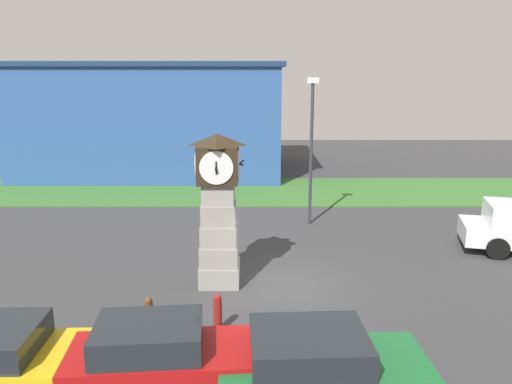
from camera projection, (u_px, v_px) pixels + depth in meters
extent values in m
plane|color=#38383A|center=(280.00, 287.00, 15.64)|extent=(71.59, 71.59, 0.00)
cube|color=gray|center=(220.00, 273.00, 15.87)|extent=(1.25, 1.25, 0.66)
cube|color=gray|center=(220.00, 254.00, 15.72)|extent=(1.18, 1.18, 0.66)
cube|color=gray|center=(219.00, 234.00, 15.57)|extent=(1.11, 1.11, 0.66)
cube|color=gray|center=(219.00, 214.00, 15.41)|extent=(1.04, 1.04, 0.66)
cube|color=gray|center=(219.00, 193.00, 15.26)|extent=(0.97, 0.97, 0.66)
cube|color=#2D2316|center=(218.00, 164.00, 15.06)|extent=(1.21, 1.21, 1.13)
cylinder|color=white|center=(220.00, 161.00, 15.66)|extent=(0.99, 0.04, 0.99)
cube|color=black|center=(220.00, 160.00, 15.70)|extent=(0.06, 0.22, 0.12)
cube|color=black|center=(220.00, 160.00, 15.70)|extent=(0.04, 0.12, 0.37)
cylinder|color=white|center=(217.00, 168.00, 14.45)|extent=(0.99, 0.04, 0.99)
cube|color=black|center=(216.00, 168.00, 14.42)|extent=(0.06, 0.21, 0.15)
cube|color=black|center=(216.00, 168.00, 14.42)|extent=(0.04, 0.05, 0.37)
cylinder|color=white|center=(239.00, 164.00, 15.06)|extent=(0.04, 0.99, 0.99)
cube|color=black|center=(240.00, 164.00, 15.06)|extent=(0.23, 0.06, 0.10)
cube|color=black|center=(240.00, 164.00, 15.06)|extent=(0.30, 0.04, 0.29)
cylinder|color=white|center=(197.00, 164.00, 15.06)|extent=(0.04, 0.99, 0.99)
cube|color=black|center=(196.00, 164.00, 15.06)|extent=(0.14, 0.06, 0.22)
cube|color=black|center=(196.00, 164.00, 15.06)|extent=(0.16, 0.04, 0.37)
pyramid|color=#2D2316|center=(218.00, 140.00, 14.88)|extent=(1.27, 1.27, 0.36)
cylinder|color=brown|center=(149.00, 319.00, 12.58)|extent=(0.22, 0.22, 0.95)
sphere|color=brown|center=(148.00, 301.00, 12.46)|extent=(0.20, 0.20, 0.20)
cylinder|color=maroon|center=(218.00, 315.00, 12.84)|extent=(0.22, 0.22, 0.91)
sphere|color=maroon|center=(218.00, 298.00, 12.72)|extent=(0.20, 0.20, 0.20)
cube|color=gold|center=(3.00, 367.00, 10.29)|extent=(3.97, 2.03, 0.69)
cylinder|color=black|center=(78.00, 355.00, 11.28)|extent=(0.64, 0.23, 0.64)
cube|color=#A51111|center=(165.00, 365.00, 10.33)|extent=(4.07, 2.06, 0.74)
cube|color=#1E2328|center=(149.00, 336.00, 10.16)|extent=(2.29, 1.77, 0.58)
cylinder|color=black|center=(223.00, 354.00, 11.30)|extent=(0.66, 0.27, 0.64)
cylinder|color=black|center=(114.00, 359.00, 11.11)|extent=(0.66, 0.27, 0.64)
cube|color=#19602D|center=(324.00, 373.00, 10.12)|extent=(4.32, 2.20, 0.64)
cube|color=#1E2328|center=(309.00, 346.00, 9.97)|extent=(2.41, 1.95, 0.59)
cylinder|color=black|center=(374.00, 357.00, 11.17)|extent=(0.65, 0.25, 0.64)
cylinder|color=black|center=(257.00, 361.00, 11.04)|extent=(0.65, 0.25, 0.64)
cylinder|color=black|center=(498.00, 248.00, 17.91)|extent=(0.84, 0.46, 0.80)
cylinder|color=black|center=(487.00, 232.00, 19.76)|extent=(0.84, 0.46, 0.80)
cylinder|color=#333338|center=(311.00, 156.00, 21.57)|extent=(0.14, 0.14, 6.13)
cube|color=silver|center=(313.00, 80.00, 20.84)|extent=(0.50, 0.24, 0.24)
cube|color=#2D5193|center=(157.00, 120.00, 34.26)|extent=(16.60, 11.23, 6.92)
cube|color=navy|center=(154.00, 65.00, 33.43)|extent=(17.10, 11.57, 0.30)
cube|color=#386B2D|center=(289.00, 191.00, 28.41)|extent=(42.95, 7.01, 0.04)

